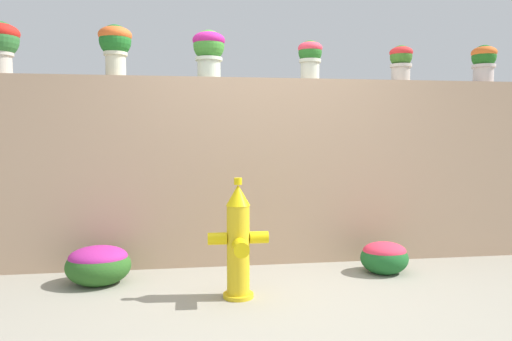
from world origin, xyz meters
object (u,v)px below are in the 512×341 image
Objects in this scene: potted_plant_1 at (115,43)px; flower_bush_left at (98,263)px; fire_hydrant at (238,243)px; potted_plant_4 at (401,60)px; potted_plant_5 at (484,60)px; potted_plant_3 at (310,56)px; potted_plant_0 at (0,40)px; flower_bush_right at (384,256)px; potted_plant_2 at (209,49)px.

potted_plant_1 reaches higher than flower_bush_left.
fire_hydrant is 1.23m from flower_bush_left.
potted_plant_4 is at bearing 10.74° from flower_bush_left.
potted_plant_4 is at bearing 30.98° from fire_hydrant.
potted_plant_3 is at bearing -179.70° from potted_plant_5.
potted_plant_4 is 2.53m from fire_hydrant.
potted_plant_0 is 3.68m from potted_plant_4.
flower_bush_right is at bearing -9.01° from potted_plant_0.
potted_plant_1 is at bearing 134.50° from fire_hydrant.
potted_plant_4 is at bearing 0.81° from potted_plant_0.
flower_bush_right is at bearing -0.96° from flower_bush_left.
potted_plant_1 is 1.80m from potted_plant_3.
potted_plant_5 is at bearing 0.23° from potted_plant_1.
potted_plant_1 is 1.21× the size of potted_plant_5.
potted_plant_0 is 0.96m from potted_plant_1.
potted_plant_2 is 0.97m from potted_plant_3.
potted_plant_4 is (2.72, 0.02, -0.09)m from potted_plant_1.
potted_plant_1 reaches higher than potted_plant_5.
potted_plant_5 is (4.56, 0.05, -0.06)m from potted_plant_0.
flower_bush_left is at bearing -171.81° from potted_plant_5.
potted_plant_1 is 3.60m from potted_plant_5.
potted_plant_0 is 2.10m from flower_bush_left.
flower_bush_left is 2.44m from flower_bush_right.
flower_bush_right is (-0.38, -0.58, -1.80)m from potted_plant_4.
flower_bush_left is (-0.93, -0.48, -1.83)m from potted_plant_2.
potted_plant_0 is at bearing 153.37° from fire_hydrant.
flower_bush_right is (3.30, -0.52, -1.88)m from potted_plant_0.
potted_plant_3 is (2.76, 0.04, -0.06)m from potted_plant_0.
potted_plant_1 is 3.06m from flower_bush_right.
potted_plant_0 reaches higher than fire_hydrant.
fire_hydrant is 1.72× the size of flower_bush_left.
flower_bush_left is at bearing -164.59° from potted_plant_3.
potted_plant_2 is 0.83× the size of flower_bush_left.
fire_hydrant reaches higher than flower_bush_left.
flower_bush_left is (-0.10, -0.52, -1.87)m from potted_plant_1.
potted_plant_0 is at bearing -179.16° from potted_plant_3.
potted_plant_0 is at bearing -179.37° from potted_plant_5.
potted_plant_1 is 2.16m from fire_hydrant.
potted_plant_0 is 1.09× the size of flower_bush_right.
fire_hydrant is at bearing -24.46° from flower_bush_left.
potted_plant_1 reaches higher than potted_plant_0.
flower_bush_right is (1.34, 0.46, -0.26)m from fire_hydrant.
potted_plant_2 reaches higher than potted_plant_4.
potted_plant_4 is (3.68, 0.05, -0.08)m from potted_plant_0.
flower_bush_left is (0.86, -0.48, -1.86)m from potted_plant_0.
flower_bush_left is at bearing -100.69° from potted_plant_1.
potted_plant_0 is 0.98× the size of potted_plant_1.
potted_plant_0 reaches higher than potted_plant_2.
potted_plant_2 is at bearing -2.92° from potted_plant_1.
fire_hydrant reaches higher than flower_bush_right.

